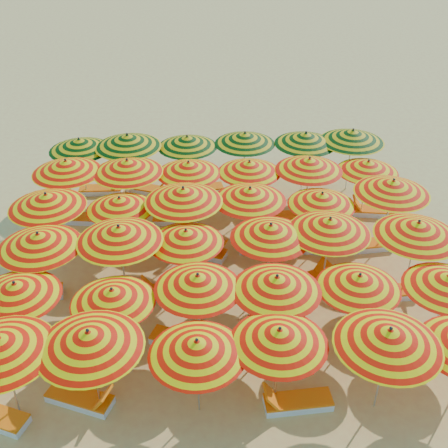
# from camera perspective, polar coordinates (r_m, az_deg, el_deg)

# --- Properties ---
(ground) EXTENTS (120.00, 120.00, 0.00)m
(ground) POSITION_cam_1_polar(r_m,az_deg,el_deg) (18.68, 0.09, -4.95)
(ground) COLOR #E2C064
(ground) RESTS_ON ground
(umbrella_0) EXTENTS (3.01, 3.01, 2.66)m
(umbrella_0) POSITION_cam_1_polar(r_m,az_deg,el_deg) (13.86, -21.80, -11.36)
(umbrella_0) COLOR silver
(umbrella_0) RESTS_ON ground
(umbrella_1) EXTENTS (2.69, 2.69, 2.68)m
(umbrella_1) POSITION_cam_1_polar(r_m,az_deg,el_deg) (13.37, -13.56, -11.33)
(umbrella_1) COLOR silver
(umbrella_1) RESTS_ON ground
(umbrella_2) EXTENTS (2.89, 2.89, 2.44)m
(umbrella_2) POSITION_cam_1_polar(r_m,az_deg,el_deg) (13.14, -2.76, -12.44)
(umbrella_2) COLOR silver
(umbrella_2) RESTS_ON ground
(umbrella_3) EXTENTS (2.40, 2.40, 2.49)m
(umbrella_3) POSITION_cam_1_polar(r_m,az_deg,el_deg) (13.38, 5.64, -11.29)
(umbrella_3) COLOR silver
(umbrella_3) RESTS_ON ground
(umbrella_4) EXTENTS (2.87, 2.87, 2.69)m
(umbrella_4) POSITION_cam_1_polar(r_m,az_deg,el_deg) (13.58, 16.42, -10.99)
(umbrella_4) COLOR silver
(umbrella_4) RESTS_ON ground
(umbrella_6) EXTENTS (2.68, 2.68, 2.46)m
(umbrella_6) POSITION_cam_1_polar(r_m,az_deg,el_deg) (15.57, -20.42, -6.30)
(umbrella_6) COLOR silver
(umbrella_6) RESTS_ON ground
(umbrella_7) EXTENTS (2.53, 2.53, 2.37)m
(umbrella_7) POSITION_cam_1_polar(r_m,az_deg,el_deg) (14.83, -11.27, -7.18)
(umbrella_7) COLOR silver
(umbrella_7) RESTS_ON ground
(umbrella_8) EXTENTS (2.41, 2.41, 2.50)m
(umbrella_8) POSITION_cam_1_polar(r_m,az_deg,el_deg) (14.82, -2.68, -5.89)
(umbrella_8) COLOR silver
(umbrella_8) RESTS_ON ground
(umbrella_9) EXTENTS (3.13, 3.13, 2.54)m
(umbrella_9) POSITION_cam_1_polar(r_m,az_deg,el_deg) (14.76, 5.38, -6.04)
(umbrella_9) COLOR silver
(umbrella_9) RESTS_ON ground
(umbrella_10) EXTENTS (2.89, 2.89, 2.41)m
(umbrella_10) POSITION_cam_1_polar(r_m,az_deg,el_deg) (15.36, 13.57, -5.71)
(umbrella_10) COLOR silver
(umbrella_10) RESTS_ON ground
(umbrella_11) EXTENTS (2.96, 2.96, 2.46)m
(umbrella_11) POSITION_cam_1_polar(r_m,az_deg,el_deg) (15.99, 21.77, -5.48)
(umbrella_11) COLOR silver
(umbrella_11) RESTS_ON ground
(umbrella_12) EXTENTS (3.03, 3.03, 2.62)m
(umbrella_12) POSITION_cam_1_polar(r_m,az_deg,el_deg) (17.00, -18.30, -1.60)
(umbrella_12) COLOR silver
(umbrella_12) RESTS_ON ground
(umbrella_13) EXTENTS (2.57, 2.57, 2.71)m
(umbrella_13) POSITION_cam_1_polar(r_m,az_deg,el_deg) (16.57, -10.61, -0.97)
(umbrella_13) COLOR silver
(umbrella_13) RESTS_ON ground
(umbrella_14) EXTENTS (2.75, 2.75, 2.41)m
(umbrella_14) POSITION_cam_1_polar(r_m,az_deg,el_deg) (16.68, -3.88, -1.27)
(umbrella_14) COLOR silver
(umbrella_14) RESTS_ON ground
(umbrella_15) EXTENTS (2.56, 2.56, 2.57)m
(umbrella_15) POSITION_cam_1_polar(r_m,az_deg,el_deg) (16.67, 4.77, -0.74)
(umbrella_15) COLOR silver
(umbrella_15) RESTS_ON ground
(umbrella_16) EXTENTS (3.33, 3.33, 2.66)m
(umbrella_16) POSITION_cam_1_polar(r_m,az_deg,el_deg) (17.01, 10.68, -0.17)
(umbrella_16) COLOR silver
(umbrella_16) RESTS_ON ground
(umbrella_17) EXTENTS (3.25, 3.25, 2.70)m
(umbrella_17) POSITION_cam_1_polar(r_m,az_deg,el_deg) (17.46, 19.08, -0.49)
(umbrella_17) COLOR silver
(umbrella_17) RESTS_ON ground
(umbrella_18) EXTENTS (2.57, 2.57, 2.66)m
(umbrella_18) POSITION_cam_1_polar(r_m,az_deg,el_deg) (18.84, -17.58, 2.27)
(umbrella_18) COLOR silver
(umbrella_18) RESTS_ON ground
(umbrella_19) EXTENTS (2.91, 2.91, 2.36)m
(umbrella_19) POSITION_cam_1_polar(r_m,az_deg,el_deg) (18.64, -10.55, 2.06)
(umbrella_19) COLOR silver
(umbrella_19) RESTS_ON ground
(umbrella_20) EXTENTS (2.83, 2.83, 2.73)m
(umbrella_20) POSITION_cam_1_polar(r_m,az_deg,el_deg) (18.20, -4.15, 2.96)
(umbrella_20) COLOR silver
(umbrella_20) RESTS_ON ground
(umbrella_21) EXTENTS (3.11, 3.11, 2.57)m
(umbrella_21) POSITION_cam_1_polar(r_m,az_deg,el_deg) (18.47, 2.65, 3.02)
(umbrella_21) COLOR silver
(umbrella_21) RESTS_ON ground
(umbrella_22) EXTENTS (2.63, 2.63, 2.39)m
(umbrella_22) POSITION_cam_1_polar(r_m,az_deg,el_deg) (18.79, 9.91, 2.52)
(umbrella_22) COLOR silver
(umbrella_22) RESTS_ON ground
(umbrella_23) EXTENTS (3.20, 3.20, 2.69)m
(umbrella_23) POSITION_cam_1_polar(r_m,az_deg,el_deg) (19.51, 16.76, 3.64)
(umbrella_23) COLOR silver
(umbrella_23) RESTS_ON ground
(umbrella_24) EXTENTS (3.27, 3.27, 2.65)m
(umbrella_24) POSITION_cam_1_polar(r_m,az_deg,el_deg) (20.82, -15.73, 5.64)
(umbrella_24) COLOR silver
(umbrella_24) RESTS_ON ground
(umbrella_25) EXTENTS (3.30, 3.30, 2.67)m
(umbrella_25) POSITION_cam_1_polar(r_m,az_deg,el_deg) (20.31, -9.78, 5.80)
(umbrella_25) COLOR silver
(umbrella_25) RESTS_ON ground
(umbrella_26) EXTENTS (2.54, 2.54, 2.48)m
(umbrella_26) POSITION_cam_1_polar(r_m,az_deg,el_deg) (20.32, -3.62, 5.72)
(umbrella_26) COLOR silver
(umbrella_26) RESTS_ON ground
(umbrella_27) EXTENTS (2.57, 2.57, 2.46)m
(umbrella_27) POSITION_cam_1_polar(r_m,az_deg,el_deg) (20.39, 2.59, 5.80)
(umbrella_27) COLOR silver
(umbrella_27) RESTS_ON ground
(umbrella_28) EXTENTS (3.10, 3.10, 2.59)m
(umbrella_28) POSITION_cam_1_polar(r_m,az_deg,el_deg) (20.55, 8.66, 6.02)
(umbrella_28) COLOR silver
(umbrella_28) RESTS_ON ground
(umbrella_29) EXTENTS (2.84, 2.84, 2.39)m
(umbrella_29) POSITION_cam_1_polar(r_m,az_deg,el_deg) (21.22, 14.42, 5.69)
(umbrella_29) COLOR silver
(umbrella_29) RESTS_ON ground
(umbrella_30) EXTENTS (3.14, 3.14, 2.54)m
(umbrella_30) POSITION_cam_1_polar(r_m,az_deg,el_deg) (22.64, -14.47, 7.83)
(umbrella_30) COLOR silver
(umbrella_30) RESTS_ON ground
(umbrella_31) EXTENTS (2.65, 2.65, 2.74)m
(umbrella_31) POSITION_cam_1_polar(r_m,az_deg,el_deg) (22.14, -9.76, 8.34)
(umbrella_31) COLOR silver
(umbrella_31) RESTS_ON ground
(umbrella_32) EXTENTS (2.85, 2.85, 2.50)m
(umbrella_32) POSITION_cam_1_polar(r_m,az_deg,el_deg) (22.29, -3.76, 8.35)
(umbrella_32) COLOR silver
(umbrella_32) RESTS_ON ground
(umbrella_33) EXTENTS (2.75, 2.75, 2.55)m
(umbrella_33) POSITION_cam_1_polar(r_m,az_deg,el_deg) (22.44, 2.13, 8.70)
(umbrella_33) COLOR silver
(umbrella_33) RESTS_ON ground
(umbrella_34) EXTENTS (2.69, 2.69, 2.60)m
(umbrella_34) POSITION_cam_1_polar(r_m,az_deg,el_deg) (22.53, 8.29, 8.59)
(umbrella_34) COLOR silver
(umbrella_34) RESTS_ON ground
(umbrella_35) EXTENTS (3.03, 3.03, 2.71)m
(umbrella_35) POSITION_cam_1_polar(r_m,az_deg,el_deg) (22.85, 12.92, 8.72)
(umbrella_35) COLOR silver
(umbrella_35) RESTS_ON ground
(lounger_1) EXTENTS (1.82, 1.19, 0.69)m
(lounger_1) POSITION_cam_1_polar(r_m,az_deg,el_deg) (15.18, -14.29, -16.80)
(lounger_1) COLOR white
(lounger_1) RESTS_ON ground
(lounger_2) EXTENTS (1.77, 0.70, 0.69)m
(lounger_2) POSITION_cam_1_polar(r_m,az_deg,el_deg) (14.80, 7.35, -17.48)
(lounger_2) COLOR white
(lounger_2) RESTS_ON ground
(lounger_3) EXTENTS (1.74, 0.61, 0.69)m
(lounger_3) POSITION_cam_1_polar(r_m,az_deg,el_deg) (16.58, -17.19, -12.07)
(lounger_3) COLOR white
(lounger_3) RESTS_ON ground
(lounger_4) EXTENTS (1.77, 0.70, 0.69)m
(lounger_4) POSITION_cam_1_polar(r_m,az_deg,el_deg) (16.15, -12.71, -12.68)
(lounger_4) COLOR white
(lounger_4) RESTS_ON ground
(lounger_5) EXTENTS (1.82, 1.20, 0.69)m
(lounger_5) POSITION_cam_1_polar(r_m,az_deg,el_deg) (16.15, -4.31, -11.75)
(lounger_5) COLOR white
(lounger_5) RESTS_ON ground
(lounger_6) EXTENTS (1.78, 0.76, 0.69)m
(lounger_6) POSITION_cam_1_polar(r_m,az_deg,el_deg) (17.08, 18.40, -10.74)
(lounger_6) COLOR white
(lounger_6) RESTS_ON ground
(lounger_7) EXTENTS (1.79, 0.80, 0.69)m
(lounger_7) POSITION_cam_1_polar(r_m,az_deg,el_deg) (18.59, -18.79, -6.71)
(lounger_7) COLOR white
(lounger_7) RESTS_ON ground
(lounger_8) EXTENTS (1.80, 0.84, 0.69)m
(lounger_8) POSITION_cam_1_polar(r_m,az_deg,el_deg) (17.82, -5.58, -6.71)
(lounger_8) COLOR white
(lounger_8) RESTS_ON ground
(lounger_9) EXTENTS (1.82, 1.24, 0.69)m
(lounger_9) POSITION_cam_1_polar(r_m,az_deg,el_deg) (18.28, 8.35, -5.75)
(lounger_9) COLOR white
(lounger_9) RESTS_ON ground
(lounger_10) EXTENTS (1.76, 0.68, 0.69)m
(lounger_10) POSITION_cam_1_polar(r_m,az_deg,el_deg) (18.41, 16.58, -6.67)
(lounger_10) COLOR white
(lounger_10) RESTS_ON ground
(lounger_11) EXTENTS (1.82, 1.25, 0.69)m
(lounger_11) POSITION_cam_1_polar(r_m,az_deg,el_deg) (19.40, -2.13, -2.78)
(lounger_11) COLOR white
(lounger_11) RESTS_ON ground
(lounger_12) EXTENTS (1.80, 0.86, 0.69)m
(lounger_12) POSITION_cam_1_polar(r_m,az_deg,el_deg) (19.57, 3.99, -2.48)
(lounger_12) COLOR white
(lounger_12) RESTS_ON ground
(lounger_13) EXTENTS (1.80, 0.84, 0.69)m
(lounger_13) POSITION_cam_1_polar(r_m,az_deg,el_deg) (19.81, 7.63, -2.22)
(lounger_13) COLOR white
(lounger_13) RESTS_ON ground
(lounger_14) EXTENTS (1.78, 0.75, 0.69)m
(lounger_14) POSITION_cam_1_polar(r_m,az_deg,el_deg) (20.31, 14.34, -2.09)
(lounger_14) COLOR white
(lounger_14) RESTS_ON ground
(lounger_15) EXTENTS (1.79, 0.80, 0.69)m
(lounger_15) POSITION_cam_1_polar(r_m,az_deg,el_deg) (21.73, -13.61, 0.55)
(lounger_15) COLOR white
(lounger_15) RESTS_ON ground
(lounger_16) EXTENTS (1.76, 0.67, 0.69)m
(lounger_16) POSITION_cam_1_polar(r_m,az_deg,el_deg) (21.18, -4.79, 0.55)
(lounger_16) COLOR white
(lounger_16) RESTS_ON ground
(lounger_17) EXTENTS (1.75, 0.65, 0.69)m
(lounger_17) POSITION_cam_1_polar(r_m,az_deg,el_deg) (21.40, 6.94, 0.77)
(lounger_17) COLOR white
(lounger_17) RESTS_ON ground
(lounger_18) EXTENTS (1.80, 0.84, 0.69)m
(lounger_18) POSITION_cam_1_polar(r_m,az_deg,el_deg) (22.33, 14.94, 1.30)
(lounger_18) COLOR white
(lounger_18) RESTS_ON ground
(lounger_19) EXTENTS (1.73, 0.58, 0.69)m
(lounger_19) POSITION_cam_1_polar(r_m,az_deg,el_deg) (23.56, -12.31, 3.45)
(lounger_19) COLOR white
(lounger_19) RESTS_ON ground
(lounger_20) EXTENTS (1.82, 1.20, 0.69)m
(lounger_20) POSITION_cam_1_polar(r_m,az_deg,el_deg) (23.24, -7.75, 3.52)
(lounger_20) COLOR white
(lounger_20) RESTS_ON ground
(lounger_21) EXTENTS (1.80, 0.85, 0.69)m
(lounger_21) POSITION_cam_1_polar(r_m,az_deg,el_deg) (23.04, -2.32, 3.54)
(lounger_21) COLOR white
(lounger_21) RESTS_ON ground
(beachgoer_a) EXTENTS (0.56, 0.53, 1.29)m
(beachgoer_a) POSITION_cam_1_polar(r_m,az_deg,el_deg) (19.40, -3.73, -1.04)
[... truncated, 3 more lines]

